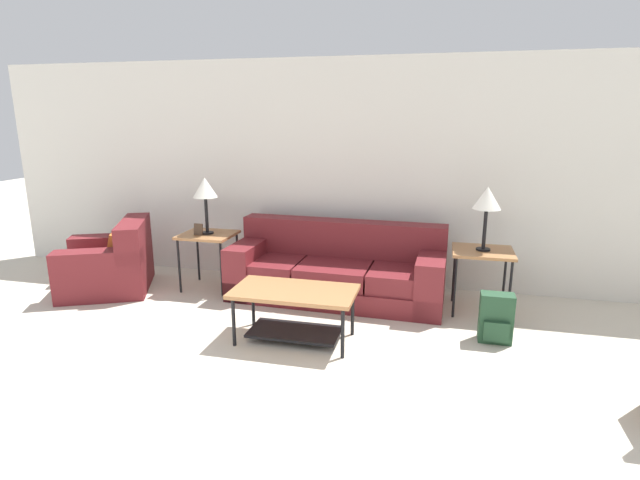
% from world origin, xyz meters
% --- Properties ---
extents(wall_back, '(9.19, 0.06, 2.60)m').
position_xyz_m(wall_back, '(0.00, 4.38, 1.30)').
color(wall_back, silver).
rests_on(wall_back, ground_plane).
extents(couch, '(2.33, 0.93, 0.82)m').
position_xyz_m(couch, '(-0.06, 3.78, 0.30)').
color(couch, maroon).
rests_on(couch, ground_plane).
extents(armchair, '(1.24, 1.26, 0.80)m').
position_xyz_m(armchair, '(-2.65, 3.42, 0.29)').
color(armchair, maroon).
rests_on(armchair, ground_plane).
extents(coffee_table, '(1.09, 0.59, 0.48)m').
position_xyz_m(coffee_table, '(-0.21, 2.63, 0.35)').
color(coffee_table, '#A87042').
rests_on(coffee_table, ground_plane).
extents(side_table_left, '(0.59, 0.53, 0.65)m').
position_xyz_m(side_table_left, '(-1.57, 3.73, 0.59)').
color(side_table_left, '#A87042').
rests_on(side_table_left, ground_plane).
extents(side_table_right, '(0.59, 0.53, 0.65)m').
position_xyz_m(side_table_right, '(1.44, 3.73, 0.59)').
color(side_table_right, '#A87042').
rests_on(side_table_right, ground_plane).
extents(table_lamp_left, '(0.27, 0.27, 0.64)m').
position_xyz_m(table_lamp_left, '(-1.57, 3.73, 1.16)').
color(table_lamp_left, black).
rests_on(table_lamp_left, side_table_left).
extents(table_lamp_right, '(0.27, 0.27, 0.64)m').
position_xyz_m(table_lamp_right, '(1.44, 3.73, 1.16)').
color(table_lamp_right, black).
rests_on(table_lamp_right, side_table_right).
extents(backpack, '(0.29, 0.24, 0.45)m').
position_xyz_m(backpack, '(1.54, 3.02, 0.22)').
color(backpack, '#23472D').
rests_on(backpack, ground_plane).
extents(picture_frame, '(0.10, 0.04, 0.13)m').
position_xyz_m(picture_frame, '(-1.64, 3.65, 0.72)').
color(picture_frame, '#4C3828').
rests_on(picture_frame, side_table_left).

